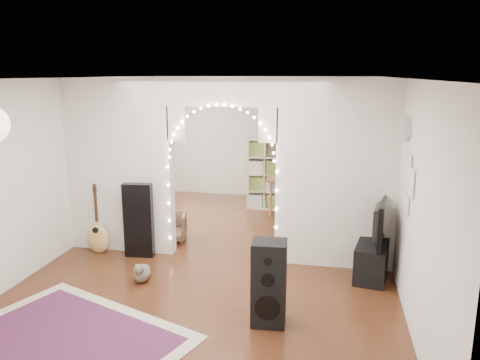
% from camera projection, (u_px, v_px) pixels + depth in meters
% --- Properties ---
extents(floor, '(7.50, 7.50, 0.00)m').
position_uv_depth(floor, '(224.00, 256.00, 7.25)').
color(floor, black).
rests_on(floor, ground).
extents(ceiling, '(5.00, 7.50, 0.02)m').
position_uv_depth(ceiling, '(222.00, 78.00, 6.65)').
color(ceiling, white).
rests_on(ceiling, wall_back).
extents(wall_back, '(5.00, 0.02, 2.70)m').
position_uv_depth(wall_back, '(261.00, 138.00, 10.53)').
color(wall_back, silver).
rests_on(wall_back, floor).
extents(wall_front, '(5.00, 0.02, 2.70)m').
position_uv_depth(wall_front, '(103.00, 275.00, 3.36)').
color(wall_front, silver).
rests_on(wall_front, floor).
extents(wall_left, '(0.02, 7.50, 2.70)m').
position_uv_depth(wall_left, '(70.00, 165.00, 7.42)').
color(wall_left, silver).
rests_on(wall_left, floor).
extents(wall_right, '(0.02, 7.50, 2.70)m').
position_uv_depth(wall_right, '(399.00, 178.00, 6.47)').
color(wall_right, silver).
rests_on(wall_right, floor).
extents(divider_wall, '(5.00, 0.20, 2.70)m').
position_uv_depth(divider_wall, '(223.00, 166.00, 6.93)').
color(divider_wall, silver).
rests_on(divider_wall, floor).
extents(fairy_lights, '(1.64, 0.04, 1.60)m').
position_uv_depth(fairy_lights, '(221.00, 159.00, 6.78)').
color(fairy_lights, '#FFEABF').
rests_on(fairy_lights, divider_wall).
extents(window, '(0.04, 1.20, 1.40)m').
position_uv_depth(window, '(121.00, 140.00, 9.10)').
color(window, white).
rests_on(window, wall_left).
extents(wall_clock, '(0.03, 0.31, 0.31)m').
position_uv_depth(wall_clock, '(408.00, 129.00, 5.73)').
color(wall_clock, white).
rests_on(wall_clock, wall_right).
extents(picture_frames, '(0.02, 0.50, 0.70)m').
position_uv_depth(picture_frames, '(409.00, 184.00, 5.48)').
color(picture_frames, white).
rests_on(picture_frames, wall_right).
extents(ceiling_fan, '(1.10, 1.10, 0.30)m').
position_uv_depth(ceiling_fan, '(247.00, 94.00, 8.63)').
color(ceiling_fan, '#B0883A').
rests_on(ceiling_fan, ceiling).
extents(area_rug, '(2.95, 2.60, 0.02)m').
position_uv_depth(area_rug, '(63.00, 342.00, 4.90)').
color(area_rug, maroon).
rests_on(area_rug, floor).
extents(guitar_case, '(0.45, 0.19, 1.15)m').
position_uv_depth(guitar_case, '(139.00, 220.00, 7.12)').
color(guitar_case, black).
rests_on(guitar_case, floor).
extents(acoustic_guitar, '(0.39, 0.19, 0.94)m').
position_uv_depth(acoustic_guitar, '(97.00, 228.00, 7.29)').
color(acoustic_guitar, tan).
rests_on(acoustic_guitar, floor).
extents(tabby_cat, '(0.24, 0.50, 0.33)m').
position_uv_depth(tabby_cat, '(142.00, 273.00, 6.32)').
color(tabby_cat, brown).
rests_on(tabby_cat, floor).
extents(floor_speaker, '(0.40, 0.36, 0.98)m').
position_uv_depth(floor_speaker, '(269.00, 283.00, 5.19)').
color(floor_speaker, black).
rests_on(floor_speaker, floor).
extents(media_console, '(0.57, 1.06, 0.50)m').
position_uv_depth(media_console, '(372.00, 258.00, 6.53)').
color(media_console, black).
rests_on(media_console, floor).
extents(tv, '(0.33, 1.08, 0.62)m').
position_uv_depth(tv, '(375.00, 219.00, 6.41)').
color(tv, black).
rests_on(tv, media_console).
extents(bookcase, '(1.44, 0.38, 1.47)m').
position_uv_depth(bookcase, '(283.00, 175.00, 9.59)').
color(bookcase, beige).
rests_on(bookcase, floor).
extents(dining_table, '(1.29, 0.94, 0.76)m').
position_uv_depth(dining_table, '(297.00, 180.00, 9.35)').
color(dining_table, brown).
rests_on(dining_table, floor).
extents(flower_vase, '(0.20, 0.20, 0.19)m').
position_uv_depth(flower_vase, '(297.00, 172.00, 9.31)').
color(flower_vase, silver).
rests_on(flower_vase, dining_table).
extents(dining_chair_left, '(0.62, 0.63, 0.48)m').
position_uv_depth(dining_chair_left, '(170.00, 227.00, 7.88)').
color(dining_chair_left, '#4C3A26').
rests_on(dining_chair_left, floor).
extents(dining_chair_right, '(0.62, 0.63, 0.51)m').
position_uv_depth(dining_chair_right, '(299.00, 208.00, 8.95)').
color(dining_chair_right, '#4C3A26').
rests_on(dining_chair_right, floor).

